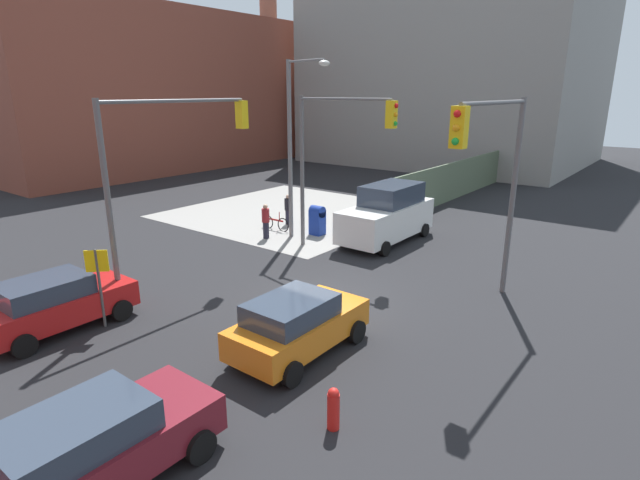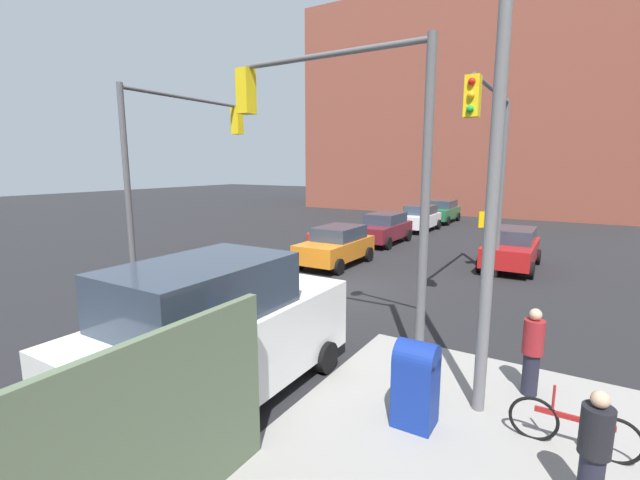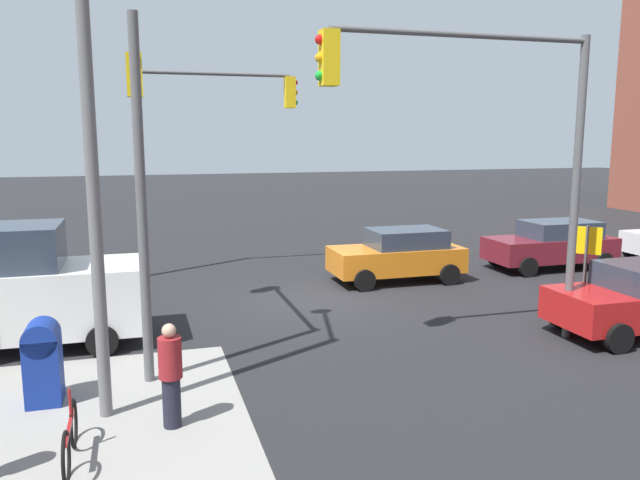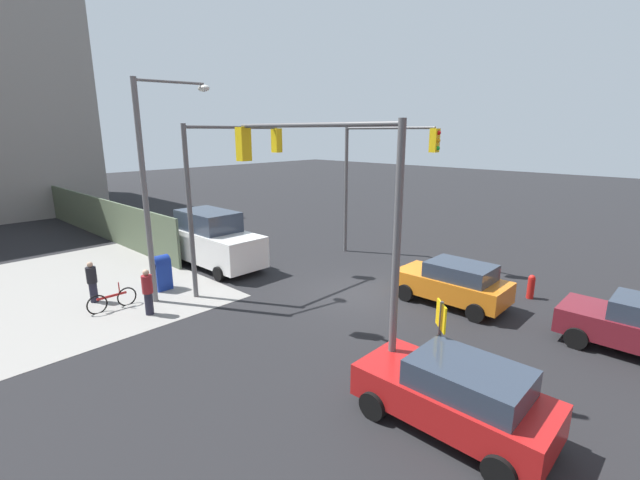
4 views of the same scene
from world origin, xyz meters
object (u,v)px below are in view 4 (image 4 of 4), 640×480
Objects in this scene: traffic_signal_ne_corner at (228,175)px; fire_hydrant at (531,286)px; pedestrian_crossing at (148,291)px; pedestrian_waiting at (92,281)px; street_lamp_corner at (154,176)px; van_white_delivery at (213,240)px; traffic_signal_nw_corner at (323,194)px; sedan_red at (456,394)px; mailbox_blue at (161,271)px; coupe_orange at (453,283)px; bicycle_leaning_on_fence at (112,300)px; traffic_signal_se_corner at (378,166)px.

traffic_signal_ne_corner is 12.46m from fire_hydrant.
pedestrian_crossing reaches higher than pedestrian_waiting.
pedestrian_waiting is at bearing -151.16° from pedestrian_crossing.
street_lamp_corner is at bearing 76.99° from traffic_signal_ne_corner.
street_lamp_corner is 1.48× the size of van_white_delivery.
traffic_signal_nw_corner and traffic_signal_ne_corner have the same top height.
traffic_signal_ne_corner reaches higher than sedan_red.
mailbox_blue is 11.40m from coupe_orange.
traffic_signal_ne_corner is 5.30m from pedestrian_crossing.
pedestrian_crossing is at bearing 94.57° from traffic_signal_ne_corner.
van_white_delivery is 3.09× the size of bicycle_leaning_on_fence.
fire_hydrant is 0.17× the size of van_white_delivery.
traffic_signal_ne_corner is 4.12× the size of pedestrian_waiting.
traffic_signal_ne_corner is at bearing -10.69° from sedan_red.
traffic_signal_se_corner reaches higher than fire_hydrant.
mailbox_blue is at bearing 152.88° from pedestrian_crossing.
pedestrian_crossing is at bearing -153.54° from bicycle_leaning_on_fence.
traffic_signal_nw_corner reaches higher than pedestrian_waiting.
pedestrian_crossing reaches higher than bicycle_leaning_on_fence.
coupe_orange reaches higher than fire_hydrant.
traffic_signal_nw_corner is at bearing 168.00° from pedestrian_waiting.
pedestrian_waiting is at bearing 63.70° from traffic_signal_ne_corner.
van_white_delivery reaches higher than pedestrian_crossing.
coupe_orange is at bearing -63.22° from sedan_red.
street_lamp_corner is 4.85× the size of pedestrian_crossing.
fire_hydrant is 0.23× the size of coupe_orange.
mailbox_blue is 2.47m from pedestrian_waiting.
traffic_signal_ne_corner is 6.24m from bicycle_leaning_on_fence.
mailbox_blue is at bearing -74.72° from bicycle_leaning_on_fence.
mailbox_blue reaches higher than bicycle_leaning_on_fence.
mailbox_blue is (1.08, -0.44, -3.94)m from street_lamp_corner.
traffic_signal_nw_corner is 10.17m from traffic_signal_se_corner.
van_white_delivery is (2.20, -3.64, -3.42)m from street_lamp_corner.
fire_hydrant is at bearing -126.62° from coupe_orange.
traffic_signal_se_corner is at bearing -139.63° from pedestrian_waiting.
traffic_signal_nw_corner is 6.95m from traffic_signal_ne_corner.
mailbox_blue is (3.69, 9.50, -3.85)m from traffic_signal_se_corner.
bicycle_leaning_on_fence is at bearing 74.80° from street_lamp_corner.
sedan_red is (-4.09, 0.29, -3.81)m from traffic_signal_nw_corner.
bicycle_leaning_on_fence is at bearing 159.80° from pedestrian_waiting.
street_lamp_corner reaches higher than coupe_orange.
pedestrian_crossing is 1.05× the size of pedestrian_waiting.
van_white_delivery is at bearing -12.36° from sedan_red.
coupe_orange is at bearing -150.08° from traffic_signal_ne_corner.
street_lamp_corner is 4.57× the size of bicycle_leaning_on_fence.
coupe_orange is (3.23, -6.40, -0.00)m from sedan_red.
coupe_orange is (-5.59, 2.88, -3.77)m from traffic_signal_se_corner.
street_lamp_corner is at bearing 75.29° from traffic_signal_se_corner.
traffic_signal_nw_corner is 7.40m from street_lamp_corner.
sedan_red is (-8.83, 9.29, -3.77)m from traffic_signal_se_corner.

